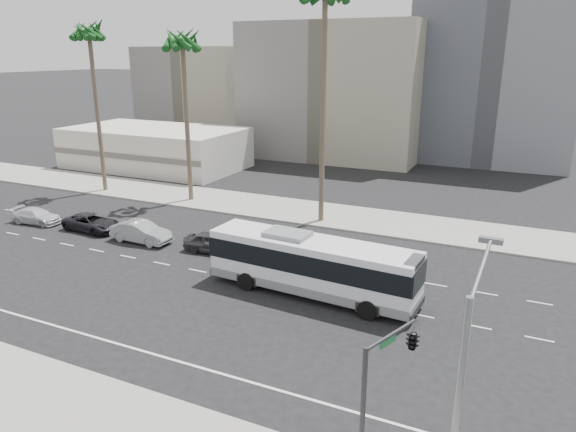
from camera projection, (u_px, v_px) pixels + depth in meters
The scene contains 15 objects.
ground at pixel (277, 287), 32.97m from camera, with size 700.00×700.00×0.00m, color black.
sidewalk_north at pixel (354, 218), 46.37m from camera, with size 120.00×7.00×0.15m, color gray.
commercial_low at pixel (155, 148), 66.80m from camera, with size 22.00×12.16×5.00m.
midrise_beige_west at pixel (340, 90), 74.07m from camera, with size 24.00×18.00×18.00m, color gray.
midrise_gray_center at pixel (498, 61), 70.89m from camera, with size 20.00×20.00×26.00m, color #555961.
midrise_beige_far at pixel (206, 93), 89.31m from camera, with size 18.00×16.00×15.00m, color gray.
city_bus at pixel (312, 264), 31.45m from camera, with size 13.15×3.74×3.73m.
car_a at pixel (213, 243), 38.49m from camera, with size 4.40×1.77×1.50m, color #323234.
car_b at pixel (141, 232), 40.56m from camera, with size 4.93×1.72×1.62m, color gray.
car_c at pixel (92, 223), 43.18m from camera, with size 5.04×2.32×1.40m, color black.
car_d at pixel (36, 216), 45.08m from camera, with size 4.46×1.81×1.29m, color silver.
streetlight_corner at pixel (461, 391), 15.20m from camera, with size 0.68×3.91×8.39m.
traffic_signal at pixel (408, 343), 18.45m from camera, with size 2.39×3.32×5.18m.
palm_mid at pixel (183, 47), 47.86m from camera, with size 5.25×5.25×16.22m.
palm_far at pixel (89, 37), 51.21m from camera, with size 4.99×4.99×17.15m.
Camera 1 is at (13.32, -27.05, 14.09)m, focal length 32.71 mm.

